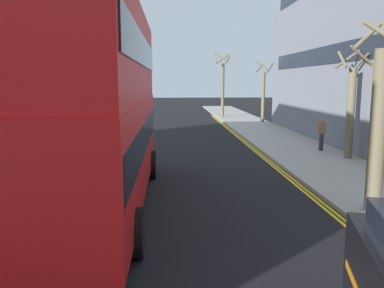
# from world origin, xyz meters

# --- Properties ---
(sidewalk_right) EXTENTS (4.00, 80.00, 0.14)m
(sidewalk_right) POSITION_xyz_m (6.50, 16.00, 0.07)
(sidewalk_right) COLOR #9E9991
(sidewalk_right) RESTS_ON ground
(sidewalk_left) EXTENTS (4.00, 80.00, 0.14)m
(sidewalk_left) POSITION_xyz_m (-6.50, 16.00, 0.07)
(sidewalk_left) COLOR #9E9991
(sidewalk_left) RESTS_ON ground
(kerb_line_outer) EXTENTS (0.10, 56.00, 0.01)m
(kerb_line_outer) POSITION_xyz_m (4.40, 14.00, 0.00)
(kerb_line_outer) COLOR yellow
(kerb_line_outer) RESTS_ON ground
(kerb_line_inner) EXTENTS (0.10, 56.00, 0.01)m
(kerb_line_inner) POSITION_xyz_m (4.24, 14.00, 0.00)
(kerb_line_inner) COLOR yellow
(kerb_line_inner) RESTS_ON ground
(double_decker_bus_away) EXTENTS (2.80, 10.81, 5.64)m
(double_decker_bus_away) POSITION_xyz_m (-2.08, 10.95, 3.03)
(double_decker_bus_away) COLOR red
(double_decker_bus_away) RESTS_ON ground
(pedestrian_far) EXTENTS (0.34, 0.22, 1.62)m
(pedestrian_far) POSITION_xyz_m (7.45, 19.01, 0.99)
(pedestrian_far) COLOR #2D2D38
(pedestrian_far) RESTS_ON sidewalk_right
(street_tree_near) EXTENTS (1.35, 1.42, 4.95)m
(street_tree_near) POSITION_xyz_m (7.92, 17.00, 2.47)
(street_tree_near) COLOR #6B6047
(street_tree_near) RESTS_ON sidewalk_right
(street_tree_mid) EXTENTS (1.66, 1.66, 5.18)m
(street_tree_mid) POSITION_xyz_m (7.85, 33.34, 2.62)
(street_tree_mid) COLOR #6B6047
(street_tree_mid) RESTS_ON sidewalk_right
(street_tree_far) EXTENTS (1.72, 1.78, 6.33)m
(street_tree_far) POSITION_xyz_m (5.02, 38.65, 3.24)
(street_tree_far) COLOR #6B6047
(street_tree_far) RESTS_ON sidewalk_right
(street_tree_distant) EXTENTS (1.67, 1.61, 5.32)m
(street_tree_distant) POSITION_xyz_m (5.30, 9.80, 2.44)
(street_tree_distant) COLOR #6B6047
(street_tree_distant) RESTS_ON sidewalk_right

